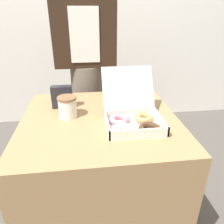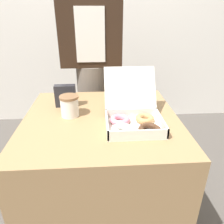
{
  "view_description": "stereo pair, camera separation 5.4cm",
  "coord_description": "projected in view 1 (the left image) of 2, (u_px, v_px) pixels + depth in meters",
  "views": [
    {
      "loc": [
        -0.06,
        -1.03,
        1.25
      ],
      "look_at": [
        0.05,
        -0.13,
        0.81
      ],
      "focal_mm": 35.0,
      "sensor_mm": 36.0,
      "label": 1
    },
    {
      "loc": [
        -0.01,
        -1.03,
        1.25
      ],
      "look_at": [
        0.05,
        -0.13,
        0.81
      ],
      "focal_mm": 35.0,
      "sensor_mm": 36.0,
      "label": 2
    }
  ],
  "objects": [
    {
      "name": "napkin_holder",
      "position": [
        62.0,
        97.0,
        1.26
      ],
      "size": [
        0.12,
        0.05,
        0.13
      ],
      "color": "#232328",
      "rests_on": "table"
    },
    {
      "name": "donut_box",
      "position": [
        133.0,
        118.0,
        1.07
      ],
      "size": [
        0.27,
        0.37,
        0.24
      ],
      "color": "silver",
      "rests_on": "table"
    },
    {
      "name": "table",
      "position": [
        101.0,
        171.0,
        1.31
      ],
      "size": [
        0.82,
        0.8,
        0.72
      ],
      "color": "#99754C",
      "rests_on": "ground_plane"
    },
    {
      "name": "wall_back",
      "position": [
        87.0,
        2.0,
        2.22
      ],
      "size": [
        10.0,
        0.05,
        2.6
      ],
      "color": "silver",
      "rests_on": "ground_plane"
    },
    {
      "name": "person_customer",
      "position": [
        86.0,
        59.0,
        1.62
      ],
      "size": [
        0.44,
        0.24,
        1.66
      ],
      "color": "#665B51",
      "rests_on": "ground_plane"
    },
    {
      "name": "ground_plane",
      "position": [
        102.0,
        213.0,
        1.47
      ],
      "size": [
        14.0,
        14.0,
        0.0
      ],
      "primitive_type": "plane",
      "color": "#4C4742"
    },
    {
      "name": "coffee_cup",
      "position": [
        68.0,
        107.0,
        1.14
      ],
      "size": [
        0.1,
        0.1,
        0.11
      ],
      "color": "silver",
      "rests_on": "table"
    }
  ]
}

